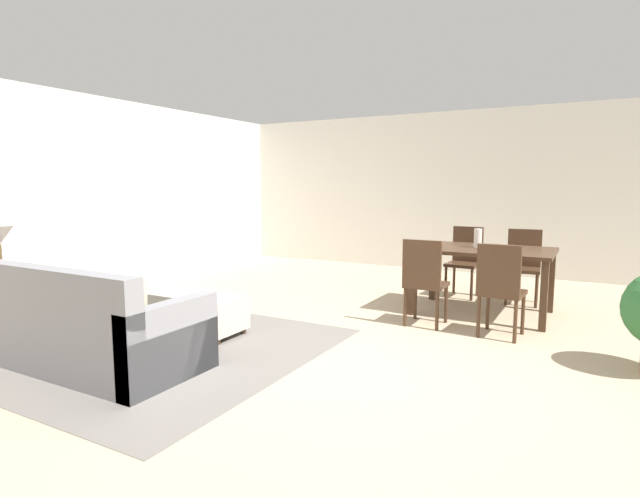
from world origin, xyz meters
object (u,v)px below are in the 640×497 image
object	(u,v)px
dining_chair_near_left	(424,278)
dining_chair_far_left	(465,257)
dining_table	(483,256)
couch	(84,329)
dining_chair_far_right	(523,262)
ottoman_table	(196,310)
side_table	(4,293)
dining_chair_near_right	(500,285)
vase_centerpiece	(478,238)

from	to	relation	value
dining_chair_near_left	dining_chair_far_left	xyz separation A→B (m)	(0.03, 1.72, 0.00)
dining_table	dining_chair_far_left	distance (m)	0.97
couch	dining_chair_far_left	size ratio (longest dim) A/B	2.16
dining_chair_near_left	dining_chair_far_right	world-z (taller)	same
couch	ottoman_table	bearing A→B (deg)	80.90
couch	side_table	bearing A→B (deg)	175.95
dining_chair_near_right	side_table	bearing A→B (deg)	-150.83
dining_table	vase_centerpiece	bearing A→B (deg)	162.59
ottoman_table	side_table	xyz separation A→B (m)	(-1.47, -1.03, 0.22)
couch	dining_chair_near_left	xyz separation A→B (m)	(2.10, 2.45, 0.22)
ottoman_table	vase_centerpiece	size ratio (longest dim) A/B	4.47
side_table	dining_chair_near_right	distance (m)	4.75
dining_chair_near_right	vase_centerpiece	size ratio (longest dim) A/B	4.25
side_table	dining_chair_near_left	xyz separation A→B (m)	(3.39, 2.36, 0.07)
ottoman_table	dining_chair_far_right	size ratio (longest dim) A/B	1.05
dining_chair_far_right	vase_centerpiece	size ratio (longest dim) A/B	4.25
dining_chair_far_left	dining_chair_near_left	bearing A→B (deg)	-90.84
dining_table	dining_chair_far_right	size ratio (longest dim) A/B	1.64
dining_chair_near_left	dining_chair_far_right	distance (m)	1.83
dining_chair_far_right	dining_chair_near_right	bearing A→B (deg)	-89.84
side_table	dining_chair_far_right	size ratio (longest dim) A/B	0.62
couch	ottoman_table	distance (m)	1.14
ottoman_table	vase_centerpiece	distance (m)	3.22
dining_table	dining_chair_near_left	xyz separation A→B (m)	(-0.42, -0.85, -0.15)
dining_chair_far_left	dining_chair_far_right	size ratio (longest dim) A/B	1.00
couch	vase_centerpiece	world-z (taller)	vase_centerpiece
dining_chair_far_right	vase_centerpiece	bearing A→B (deg)	-116.73
couch	dining_chair_near_left	bearing A→B (deg)	49.45
dining_chair_near_left	dining_chair_near_right	distance (m)	0.76
side_table	couch	bearing A→B (deg)	-4.05
vase_centerpiece	side_table	bearing A→B (deg)	-139.23
couch	ottoman_table	world-z (taller)	couch
side_table	vase_centerpiece	bearing A→B (deg)	40.77
dining_table	dining_chair_far_right	xyz separation A→B (m)	(0.34, 0.82, -0.15)
couch	side_table	distance (m)	1.30
couch	dining_chair_near_right	bearing A→B (deg)	40.13
dining_chair_far_left	dining_chair_far_right	distance (m)	0.73
couch	dining_chair_far_right	distance (m)	5.01
dining_chair_near_right	vase_centerpiece	bearing A→B (deg)	114.30
couch	dining_chair_far_left	world-z (taller)	dining_chair_far_left
vase_centerpiece	ottoman_table	bearing A→B (deg)	-135.98
dining_table	dining_chair_near_right	world-z (taller)	dining_chair_near_right
dining_chair_near_left	dining_chair_near_right	bearing A→B (deg)	-3.07
dining_chair_far_left	dining_chair_far_right	bearing A→B (deg)	-3.82
dining_chair_near_left	dining_chair_near_right	world-z (taller)	same
side_table	dining_chair_far_right	distance (m)	5.78
dining_chair_near_left	vase_centerpiece	world-z (taller)	vase_centerpiece
ottoman_table	side_table	world-z (taller)	side_table
side_table	dining_chair_far_left	bearing A→B (deg)	50.06
dining_table	vase_centerpiece	world-z (taller)	vase_centerpiece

